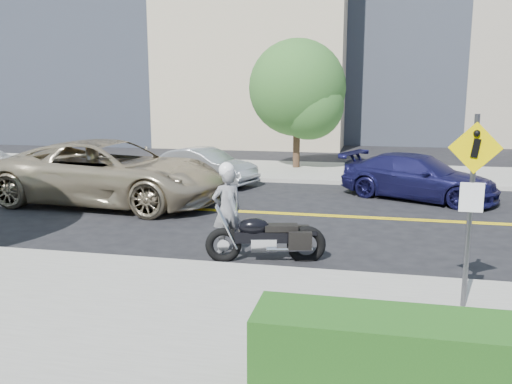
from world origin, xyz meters
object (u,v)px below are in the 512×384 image
object	(u,v)px
parked_car_blue	(418,177)
motorcyclist	(227,208)
pedestrian_sign	(472,193)
parked_car_silver	(204,166)
suv	(111,172)
motorcycle	(266,227)

from	to	relation	value
parked_car_blue	motorcyclist	bearing A→B (deg)	170.94
motorcyclist	parked_car_blue	bearing A→B (deg)	-162.02
pedestrian_sign	parked_car_silver	distance (m)	12.91
pedestrian_sign	parked_car_silver	bearing A→B (deg)	125.81
pedestrian_sign	suv	distance (m)	11.36
parked_car_silver	parked_car_blue	world-z (taller)	parked_car_blue
motorcycle	pedestrian_sign	bearing A→B (deg)	-42.44
motorcyclist	suv	bearing A→B (deg)	-78.82
motorcyclist	parked_car_blue	size ratio (longest dim) A/B	0.40
pedestrian_sign	motorcycle	bearing A→B (deg)	150.25
motorcyclist	parked_car_blue	xyz separation A→B (m)	(4.50, 6.80, -0.27)
motorcyclist	motorcycle	bearing A→B (deg)	116.71
suv	parked_car_blue	world-z (taller)	suv
motorcycle	motorcyclist	bearing A→B (deg)	142.55
pedestrian_sign	motorcycle	size ratio (longest dim) A/B	1.25
parked_car_silver	suv	bearing A→B (deg)	176.20
motorcycle	parked_car_blue	size ratio (longest dim) A/B	0.49
motorcyclist	parked_car_silver	bearing A→B (deg)	-107.80
parked_car_silver	parked_car_blue	distance (m)	7.60
motorcyclist	parked_car_silver	distance (m)	8.50
pedestrian_sign	motorcycle	distance (m)	4.28
suv	parked_car_silver	distance (m)	4.30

